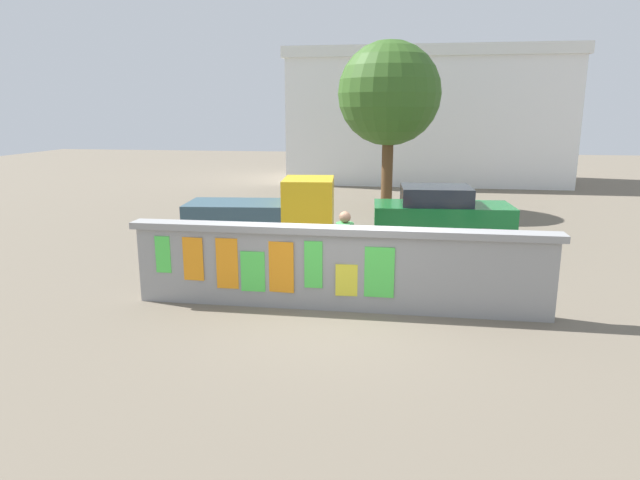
# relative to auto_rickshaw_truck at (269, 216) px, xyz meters

# --- Properties ---
(ground) EXTENTS (60.00, 60.00, 0.00)m
(ground) POSITION_rel_auto_rickshaw_truck_xyz_m (2.20, 4.15, -0.90)
(ground) COLOR #6B6051
(poster_wall) EXTENTS (7.53, 0.42, 1.50)m
(poster_wall) POSITION_rel_auto_rickshaw_truck_xyz_m (2.19, -3.85, -0.13)
(poster_wall) COLOR gray
(poster_wall) RESTS_ON ground
(auto_rickshaw_truck) EXTENTS (3.73, 1.85, 1.85)m
(auto_rickshaw_truck) POSITION_rel_auto_rickshaw_truck_xyz_m (0.00, 0.00, 0.00)
(auto_rickshaw_truck) COLOR black
(auto_rickshaw_truck) RESTS_ON ground
(car_parked) EXTENTS (3.90, 1.94, 1.40)m
(car_parked) POSITION_rel_auto_rickshaw_truck_xyz_m (4.32, 2.53, -0.17)
(car_parked) COLOR black
(car_parked) RESTS_ON ground
(motorcycle) EXTENTS (1.88, 0.63, 0.87)m
(motorcycle) POSITION_rel_auto_rickshaw_truck_xyz_m (3.49, -1.63, -0.44)
(motorcycle) COLOR black
(motorcycle) RESTS_ON ground
(bicycle_near) EXTENTS (1.71, 0.44, 0.95)m
(bicycle_near) POSITION_rel_auto_rickshaw_truck_xyz_m (5.25, -1.00, -0.54)
(bicycle_near) COLOR black
(bicycle_near) RESTS_ON ground
(person_walking) EXTENTS (0.47, 0.47, 1.62)m
(person_walking) POSITION_rel_auto_rickshaw_truck_xyz_m (2.22, -3.00, 0.09)
(person_walking) COLOR #D83F72
(person_walking) RESTS_ON ground
(tree_roadside) EXTENTS (3.55, 3.55, 5.81)m
(tree_roadside) POSITION_rel_auto_rickshaw_truck_xyz_m (2.66, 6.70, 3.10)
(tree_roadside) COLOR brown
(tree_roadside) RESTS_ON ground
(building_background) EXTENTS (13.33, 5.92, 6.28)m
(building_background) POSITION_rel_auto_rickshaw_truck_xyz_m (4.22, 15.47, 2.26)
(building_background) COLOR white
(building_background) RESTS_ON ground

